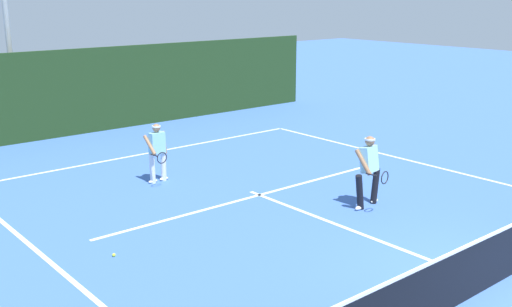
# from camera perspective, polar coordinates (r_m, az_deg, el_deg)

# --- Properties ---
(ground_plane) EXTENTS (80.00, 80.00, 0.00)m
(ground_plane) POSITION_cam_1_polar(r_m,az_deg,el_deg) (11.20, 21.24, -11.31)
(ground_plane) COLOR #3F69BC
(court_line_baseline_far) EXTENTS (10.72, 0.10, 0.01)m
(court_line_baseline_far) POSITION_cam_1_polar(r_m,az_deg,el_deg) (18.89, -9.90, 0.06)
(court_line_baseline_far) COLOR white
(court_line_baseline_far) RESTS_ON ground_plane
(court_line_service) EXTENTS (8.74, 0.10, 0.01)m
(court_line_service) POSITION_cam_1_polar(r_m,az_deg,el_deg) (14.78, 0.32, -3.88)
(court_line_service) COLOR white
(court_line_service) RESTS_ON ground_plane
(court_line_centre) EXTENTS (0.10, 6.40, 0.01)m
(court_line_centre) POSITION_cam_1_polar(r_m,az_deg,el_deg) (12.85, 8.69, -6.99)
(court_line_centre) COLOR white
(court_line_centre) RESTS_ON ground_plane
(tennis_net) EXTENTS (11.74, 0.09, 1.08)m
(tennis_net) POSITION_cam_1_polar(r_m,az_deg,el_deg) (11.00, 21.48, -8.93)
(tennis_net) COLOR #1E4723
(tennis_net) RESTS_ON ground_plane
(player_near) EXTENTS (0.93, 0.86, 1.65)m
(player_near) POSITION_cam_1_polar(r_m,az_deg,el_deg) (13.99, 10.46, -1.35)
(player_near) COLOR black
(player_near) RESTS_ON ground_plane
(player_far) EXTENTS (0.68, 0.86, 1.52)m
(player_far) POSITION_cam_1_polar(r_m,az_deg,el_deg) (15.77, -9.17, 0.27)
(player_far) COLOR silver
(player_far) RESTS_ON ground_plane
(tennis_ball) EXTENTS (0.07, 0.07, 0.07)m
(tennis_ball) POSITION_cam_1_polar(r_m,az_deg,el_deg) (11.76, -13.09, -9.19)
(tennis_ball) COLOR #D1E033
(tennis_ball) RESTS_ON ground_plane
(back_fence_windscreen) EXTENTS (19.29, 0.12, 2.91)m
(back_fence_windscreen) POSITION_cam_1_polar(r_m,az_deg,el_deg) (21.90, -15.08, 5.68)
(back_fence_windscreen) COLOR #1E3919
(back_fence_windscreen) RESTS_ON ground_plane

